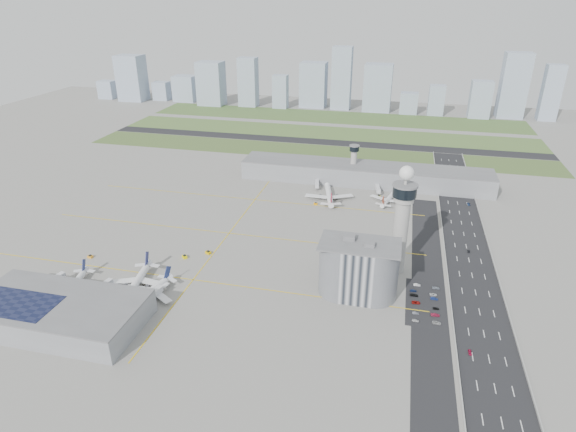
% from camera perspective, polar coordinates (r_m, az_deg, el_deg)
% --- Properties ---
extents(ground, '(1000.00, 1000.00, 0.00)m').
position_cam_1_polar(ground, '(292.81, -1.60, -5.48)').
color(ground, gray).
extents(grass_strip_0, '(480.00, 50.00, 0.08)m').
position_cam_1_polar(grass_strip_0, '(498.98, 2.88, 7.65)').
color(grass_strip_0, '#4A602D').
rests_on(grass_strip_0, ground).
extents(grass_strip_1, '(480.00, 60.00, 0.08)m').
position_cam_1_polar(grass_strip_1, '(569.98, 4.32, 9.82)').
color(grass_strip_1, '#486630').
rests_on(grass_strip_1, ground).
extents(grass_strip_2, '(480.00, 70.00, 0.08)m').
position_cam_1_polar(grass_strip_2, '(646.71, 5.52, 11.60)').
color(grass_strip_2, '#476530').
rests_on(grass_strip_2, ground).
extents(runway, '(480.00, 22.00, 0.10)m').
position_cam_1_polar(runway, '(533.87, 3.64, 8.79)').
color(runway, black).
rests_on(runway, ground).
extents(highway, '(28.00, 500.00, 0.10)m').
position_cam_1_polar(highway, '(289.13, 21.22, -7.80)').
color(highway, black).
rests_on(highway, ground).
extents(barrier_left, '(0.60, 500.00, 1.20)m').
position_cam_1_polar(barrier_left, '(286.84, 18.46, -7.48)').
color(barrier_left, '#9E9E99').
rests_on(barrier_left, ground).
extents(barrier_right, '(0.60, 500.00, 1.20)m').
position_cam_1_polar(barrier_right, '(291.51, 23.97, -7.91)').
color(barrier_right, '#9E9E99').
rests_on(barrier_right, ground).
extents(landside_road, '(18.00, 260.00, 0.08)m').
position_cam_1_polar(landside_road, '(277.56, 16.30, -8.47)').
color(landside_road, black).
rests_on(landside_road, ground).
extents(parking_lot, '(20.00, 44.00, 0.10)m').
position_cam_1_polar(parking_lot, '(267.37, 15.93, -9.82)').
color(parking_lot, black).
rests_on(parking_lot, ground).
extents(taxiway_line_h_0, '(260.00, 0.60, 0.01)m').
position_cam_1_polar(taxiway_line_h_0, '(281.01, -11.18, -7.43)').
color(taxiway_line_h_0, yellow).
rests_on(taxiway_line_h_0, ground).
extents(taxiway_line_h_1, '(260.00, 0.60, 0.01)m').
position_cam_1_polar(taxiway_line_h_1, '(328.91, -7.00, -2.04)').
color(taxiway_line_h_1, yellow).
rests_on(taxiway_line_h_1, ground).
extents(taxiway_line_h_2, '(260.00, 0.60, 0.01)m').
position_cam_1_polar(taxiway_line_h_2, '(380.26, -3.93, 1.95)').
color(taxiway_line_h_2, yellow).
rests_on(taxiway_line_h_2, ground).
extents(taxiway_line_v, '(0.60, 260.00, 0.01)m').
position_cam_1_polar(taxiway_line_v, '(328.91, -7.00, -2.04)').
color(taxiway_line_v, yellow).
rests_on(taxiway_line_v, ground).
extents(control_tower, '(14.00, 14.00, 64.50)m').
position_cam_1_polar(control_tower, '(275.86, 13.36, 0.00)').
color(control_tower, '#ADAAA5').
rests_on(control_tower, ground).
extents(secondary_tower, '(8.60, 8.60, 31.90)m').
position_cam_1_polar(secondary_tower, '(415.87, 7.79, 6.59)').
color(secondary_tower, '#ADAAA5').
rests_on(secondary_tower, ground).
extents(admin_building, '(42.00, 24.00, 33.50)m').
position_cam_1_polar(admin_building, '(258.78, 8.33, -6.26)').
color(admin_building, '#B2B2B7').
rests_on(admin_building, ground).
extents(terminal_pier, '(210.00, 32.00, 15.80)m').
position_cam_1_polar(terminal_pier, '(416.76, 9.04, 4.96)').
color(terminal_pier, gray).
rests_on(terminal_pier, ground).
extents(near_terminal, '(84.00, 42.00, 13.00)m').
position_cam_1_polar(near_terminal, '(264.89, -25.67, -10.25)').
color(near_terminal, gray).
rests_on(near_terminal, ground).
extents(airplane_near_a, '(37.45, 41.64, 10.11)m').
position_cam_1_polar(airplane_near_a, '(288.94, -24.21, -7.22)').
color(airplane_near_a, white).
rests_on(airplane_near_a, ground).
extents(airplane_near_b, '(42.69, 47.97, 11.95)m').
position_cam_1_polar(airplane_near_b, '(278.44, -17.60, -7.10)').
color(airplane_near_b, white).
rests_on(airplane_near_b, ground).
extents(airplane_near_c, '(40.01, 43.91, 10.35)m').
position_cam_1_polar(airplane_near_c, '(269.03, -16.35, -8.33)').
color(airplane_near_c, white).
rests_on(airplane_near_c, ground).
extents(airplane_far_a, '(47.39, 52.44, 12.59)m').
position_cam_1_polar(airplane_far_a, '(380.05, 4.90, 2.93)').
color(airplane_far_a, white).
rests_on(airplane_far_a, ground).
extents(airplane_far_b, '(38.25, 42.09, 9.98)m').
position_cam_1_polar(airplane_far_b, '(382.11, 11.92, 2.37)').
color(airplane_far_b, white).
rests_on(airplane_far_b, ground).
extents(jet_bridge_near_0, '(5.39, 14.31, 5.70)m').
position_cam_1_polar(jet_bridge_near_0, '(294.57, -26.94, -7.67)').
color(jet_bridge_near_0, silver).
rests_on(jet_bridge_near_0, ground).
extents(jet_bridge_near_1, '(5.39, 14.31, 5.70)m').
position_cam_1_polar(jet_bridge_near_1, '(277.28, -22.10, -8.76)').
color(jet_bridge_near_1, silver).
rests_on(jet_bridge_near_1, ground).
extents(jet_bridge_near_2, '(5.39, 14.31, 5.70)m').
position_cam_1_polar(jet_bridge_near_2, '(262.30, -16.62, -9.92)').
color(jet_bridge_near_2, silver).
rests_on(jet_bridge_near_2, ground).
extents(jet_bridge_far_0, '(5.39, 14.31, 5.70)m').
position_cam_1_polar(jet_bridge_far_0, '(407.84, 3.46, 4.02)').
color(jet_bridge_far_0, silver).
rests_on(jet_bridge_far_0, ground).
extents(jet_bridge_far_1, '(5.39, 14.31, 5.70)m').
position_cam_1_polar(jet_bridge_far_1, '(402.94, 10.48, 3.37)').
color(jet_bridge_far_1, silver).
rests_on(jet_bridge_far_1, ground).
extents(tug_0, '(3.43, 2.60, 1.83)m').
position_cam_1_polar(tug_0, '(320.94, -22.39, -4.44)').
color(tug_0, orange).
rests_on(tug_0, ground).
extents(tug_1, '(2.91, 3.42, 1.68)m').
position_cam_1_polar(tug_1, '(283.04, -16.06, -7.54)').
color(tug_1, gold).
rests_on(tug_1, ground).
extents(tug_2, '(4.09, 4.13, 2.00)m').
position_cam_1_polar(tug_2, '(303.34, -12.16, -4.71)').
color(tug_2, '#FAE500').
rests_on(tug_2, ground).
extents(tug_3, '(4.20, 3.76, 2.03)m').
position_cam_1_polar(tug_3, '(305.23, -9.44, -4.27)').
color(tug_3, '#E5B204').
rests_on(tug_3, ground).
extents(tug_4, '(2.80, 1.95, 1.60)m').
position_cam_1_polar(tug_4, '(370.95, 3.29, 1.49)').
color(tug_4, '#FA9D00').
rests_on(tug_4, ground).
extents(tug_5, '(2.79, 3.39, 1.70)m').
position_cam_1_polar(tug_5, '(390.20, 10.71, 2.30)').
color(tug_5, yellow).
rests_on(tug_5, ground).
extents(car_lot_0, '(3.44, 1.60, 1.14)m').
position_cam_1_polar(car_lot_0, '(252.23, 14.88, -11.88)').
color(car_lot_0, silver).
rests_on(car_lot_0, ground).
extents(car_lot_1, '(3.43, 1.51, 1.10)m').
position_cam_1_polar(car_lot_1, '(257.42, 14.90, -11.05)').
color(car_lot_1, slate).
rests_on(car_lot_1, ground).
extents(car_lot_2, '(4.73, 2.62, 1.25)m').
position_cam_1_polar(car_lot_2, '(265.10, 14.93, -9.87)').
color(car_lot_2, '#A01611').
rests_on(car_lot_2, ground).
extents(car_lot_3, '(4.52, 1.99, 1.29)m').
position_cam_1_polar(car_lot_3, '(270.68, 14.71, -9.04)').
color(car_lot_3, black).
rests_on(car_lot_3, ground).
extents(car_lot_4, '(3.73, 1.90, 1.22)m').
position_cam_1_polar(car_lot_4, '(274.27, 14.63, -8.55)').
color(car_lot_4, navy).
rests_on(car_lot_4, ground).
extents(car_lot_5, '(3.87, 1.60, 1.25)m').
position_cam_1_polar(car_lot_5, '(279.72, 15.04, -7.88)').
color(car_lot_5, white).
rests_on(car_lot_5, ground).
extents(car_lot_6, '(4.36, 2.11, 1.20)m').
position_cam_1_polar(car_lot_6, '(253.47, 17.21, -12.00)').
color(car_lot_6, '#AFAFAF').
rests_on(car_lot_6, ground).
extents(car_lot_7, '(4.67, 2.25, 1.31)m').
position_cam_1_polar(car_lot_7, '(258.66, 17.06, -11.13)').
color(car_lot_7, '#B3254B').
rests_on(car_lot_7, ground).
extents(car_lot_8, '(3.29, 1.36, 1.11)m').
position_cam_1_polar(car_lot_8, '(263.52, 17.13, -10.43)').
color(car_lot_8, black).
rests_on(car_lot_8, ground).
extents(car_lot_9, '(3.92, 1.39, 1.29)m').
position_cam_1_polar(car_lot_9, '(270.73, 16.94, -9.34)').
color(car_lot_9, navy).
rests_on(car_lot_9, ground).
extents(car_lot_10, '(4.16, 2.33, 1.10)m').
position_cam_1_polar(car_lot_10, '(273.96, 16.84, -8.90)').
color(car_lot_10, silver).
rests_on(car_lot_10, ground).
extents(car_lot_11, '(4.26, 2.24, 1.18)m').
position_cam_1_polar(car_lot_11, '(280.03, 17.14, -8.14)').
color(car_lot_11, gray).
rests_on(car_lot_11, ground).
extents(car_hw_0, '(1.55, 3.62, 1.22)m').
position_cam_1_polar(car_hw_0, '(240.57, 20.78, -14.87)').
color(car_hw_0, maroon).
rests_on(car_hw_0, ground).
extents(car_hw_1, '(1.21, 3.43, 1.13)m').
position_cam_1_polar(car_hw_1, '(323.81, 20.62, -3.94)').
color(car_hw_1, black).
rests_on(car_hw_1, ground).
extents(car_hw_2, '(2.28, 4.56, 1.24)m').
position_cam_1_polar(car_hw_2, '(395.04, 20.62, 1.33)').
color(car_hw_2, navy).
rests_on(car_hw_2, ground).
extents(car_hw_4, '(1.87, 3.59, 1.17)m').
position_cam_1_polar(car_hw_4, '(452.60, 17.90, 4.67)').
color(car_hw_4, slate).
rests_on(car_hw_4, ground).
extents(skyline_bldg_0, '(24.05, 19.24, 26.50)m').
position_cam_1_polar(skyline_bldg_0, '(811.35, -20.61, 13.86)').
color(skyline_bldg_0, '#9EADC1').
rests_on(skyline_bldg_0, ground).
extents(skyline_bldg_1, '(37.63, 30.10, 65.60)m').
position_cam_1_polar(skyline_bldg_1, '(780.23, -18.03, 15.29)').
color(skyline_bldg_1, '#9EADC1').
rests_on(skyline_bldg_1, ground).
extents(skyline_bldg_2, '(22.81, 18.25, 26.79)m').
position_cam_1_polar(skyline_bldg_2, '(774.70, -14.74, 14.15)').
color(skyline_bldg_2, '#9EADC1').
rests_on(skyline_bldg_2, ground).
extents(skyline_bldg_3, '(32.30, 25.84, 36.93)m').
position_cam_1_polar(skyline_bldg_3, '(757.77, -12.06, 14.57)').
color(skyline_bldg_3, '#9EADC1').
rests_on(skyline_bldg_3, ground).
extents(skyline_bldg_4, '(35.81, 28.65, 60.36)m').
position_cam_1_polar(skyline_bldg_4, '(722.06, -9.10, 15.25)').
color(skyline_bldg_4, '#9EADC1').
rests_on(skyline_bldg_4, ground).
extents(skyline_bldg_5, '(25.49, 20.39, 66.89)m').
position_cam_1_polar(skyline_bldg_5, '(707.09, -4.74, 15.53)').
color(skyline_bldg_5, '#9EADC1').
rests_on(skyline_bldg_5, ground).
extents(skyline_bldg_6, '(20.04, 16.03, 45.20)m').
position_cam_1_polar(skyline_bldg_6, '(694.22, -0.90, 14.53)').
color(skyline_bldg_6, '#9EADC1').
rests_on(skyline_bldg_6, ground).
extents(skyline_bldg_7, '(35.76, 28.61, 61.22)m').
position_cam_1_polar(skyline_bldg_7, '(701.91, 3.04, 15.28)').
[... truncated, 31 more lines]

